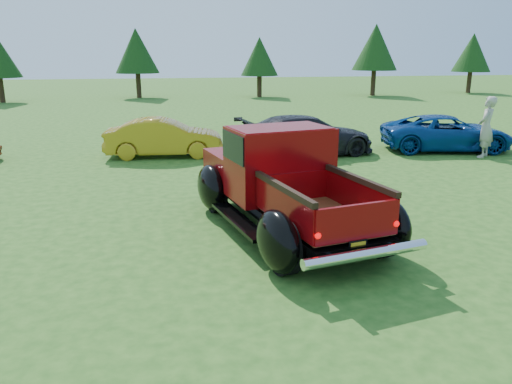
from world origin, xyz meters
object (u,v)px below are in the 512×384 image
(show_car_grey, at_px, (306,135))
(show_car_blue, at_px, (447,133))
(tree_far_east, at_px, (472,53))
(show_car_yellow, at_px, (164,138))
(spectator, at_px, (486,127))
(tree_mid_left, at_px, (136,51))
(tree_mid_right, at_px, (259,57))
(pickup_truck, at_px, (279,179))
(tree_east, at_px, (375,47))

(show_car_grey, xyz_separation_m, show_car_blue, (5.03, -0.12, -0.05))
(tree_far_east, distance_m, show_car_grey, 30.97)
(show_car_yellow, relative_size, spectator, 1.92)
(spectator, bearing_deg, tree_mid_left, -106.41)
(tree_mid_right, bearing_deg, show_car_blue, -84.53)
(pickup_truck, bearing_deg, tree_mid_right, 68.06)
(tree_mid_left, height_order, tree_east, tree_east)
(spectator, bearing_deg, show_car_blue, -108.58)
(tree_far_east, relative_size, show_car_grey, 1.06)
(tree_east, bearing_deg, spectator, -105.25)
(tree_far_east, height_order, pickup_truck, tree_far_east)
(tree_mid_left, height_order, pickup_truck, tree_mid_left)
(show_car_yellow, bearing_deg, show_car_blue, -90.05)
(pickup_truck, distance_m, spectator, 9.60)
(tree_mid_left, xyz_separation_m, show_car_blue, (11.14, -23.33, -2.77))
(tree_east, xyz_separation_m, pickup_truck, (-14.40, -28.28, -2.73))
(tree_far_east, distance_m, show_car_blue, 27.93)
(tree_far_east, bearing_deg, spectator, -122.39)
(tree_mid_right, distance_m, spectator, 23.86)
(tree_far_east, bearing_deg, pickup_truck, -128.63)
(tree_east, height_order, spectator, tree_east)
(tree_east, xyz_separation_m, spectator, (-6.31, -23.13, -2.67))
(tree_mid_right, xyz_separation_m, tree_east, (9.00, -0.50, 0.68))
(show_car_blue, relative_size, spectator, 2.24)
(pickup_truck, relative_size, show_car_blue, 1.26)
(tree_mid_left, height_order, tree_far_east, tree_mid_left)
(tree_mid_right, height_order, tree_east, tree_east)
(pickup_truck, distance_m, show_car_yellow, 7.56)
(tree_mid_right, distance_m, show_car_grey, 22.52)
(tree_far_east, distance_m, pickup_truck, 37.56)
(tree_east, height_order, tree_far_east, tree_east)
(tree_east, distance_m, show_car_blue, 23.09)
(tree_mid_left, distance_m, show_car_grey, 24.16)
(show_car_blue, bearing_deg, pickup_truck, 141.38)
(show_car_yellow, distance_m, spectator, 10.42)
(tree_far_east, bearing_deg, tree_mid_left, 178.94)
(tree_east, distance_m, spectator, 24.12)
(tree_far_east, bearing_deg, show_car_blue, -124.79)
(show_car_grey, height_order, spectator, spectator)
(show_car_yellow, xyz_separation_m, show_car_blue, (9.64, -0.80, -0.01))
(tree_far_east, xyz_separation_m, show_car_blue, (-15.86, -22.83, -2.63))
(tree_mid_left, bearing_deg, tree_mid_right, -6.34)
(tree_mid_left, distance_m, tree_mid_right, 9.06)
(tree_mid_right, height_order, pickup_truck, tree_mid_right)
(show_car_grey, bearing_deg, tree_east, -36.55)
(tree_far_east, height_order, show_car_yellow, tree_far_east)
(tree_east, relative_size, spectator, 2.75)
(show_car_blue, distance_m, spectator, 1.46)
(show_car_grey, bearing_deg, spectator, -112.06)
(tree_mid_right, distance_m, show_car_yellow, 22.92)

